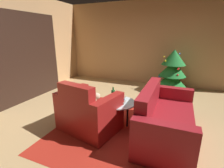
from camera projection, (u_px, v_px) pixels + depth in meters
name	position (u px, v px, depth m)	size (l,w,h in m)	color
ground_plane	(123.00, 122.00, 3.30)	(7.41, 7.41, 0.00)	tan
wall_back	(153.00, 44.00, 5.53)	(6.29, 0.06, 2.77)	tan
wall_left	(4.00, 47.00, 4.05)	(0.06, 6.02, 2.77)	tan
area_rug	(121.00, 128.00, 3.09)	(2.25, 2.55, 0.01)	#A52419
bookshelf_unit	(28.00, 57.00, 4.40)	(0.36, 2.10, 2.22)	black
armchair_red	(88.00, 113.00, 2.96)	(1.14, 0.94, 0.93)	maroon
couch_red	(164.00, 120.00, 2.79)	(0.82, 1.69, 0.85)	maroon
coffee_table	(119.00, 105.00, 3.08)	(0.65, 0.65, 0.48)	black
book_stack_on_table	(119.00, 99.00, 3.02)	(0.23, 0.18, 0.14)	#2B408E
bottle_on_table	(113.00, 94.00, 3.18)	(0.07, 0.07, 0.24)	#1A5926
decorated_tree	(173.00, 70.00, 4.92)	(0.88, 0.88, 1.27)	brown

